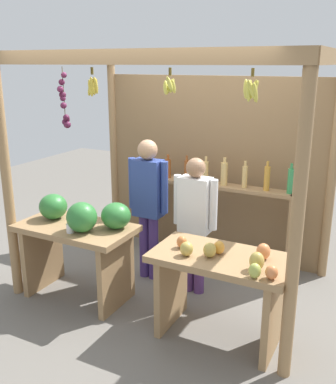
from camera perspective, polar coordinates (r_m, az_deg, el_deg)
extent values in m
plane|color=slate|center=(5.02, 1.01, -11.73)|extent=(12.00, 12.00, 0.00)
cylinder|color=#99754C|center=(4.67, -20.24, 1.37)|extent=(0.10, 0.10, 2.48)
cylinder|color=#99754C|center=(3.27, 16.36, -4.53)|extent=(0.10, 0.10, 2.48)
cylinder|color=#99754C|center=(6.07, -7.08, 5.59)|extent=(0.10, 0.10, 2.48)
cylinder|color=#99754C|center=(5.08, 20.63, 2.50)|extent=(0.10, 0.10, 2.48)
cube|color=#99754C|center=(3.59, -5.81, 17.10)|extent=(2.95, 0.12, 0.12)
cube|color=#99754C|center=(5.21, -13.66, 16.53)|extent=(0.12, 2.00, 0.12)
cube|color=#99754C|center=(4.01, 20.58, 16.11)|extent=(0.12, 2.00, 0.12)
cube|color=olive|center=(5.46, 5.59, 3.08)|extent=(2.85, 0.04, 2.23)
cylinder|color=brown|center=(3.85, -9.85, 15.26)|extent=(0.02, 0.02, 0.06)
ellipsoid|color=gold|center=(3.84, -9.41, 13.52)|extent=(0.04, 0.07, 0.15)
ellipsoid|color=gold|center=(3.86, -9.45, 13.33)|extent=(0.08, 0.06, 0.15)
ellipsoid|color=gold|center=(3.88, -9.74, 13.42)|extent=(0.07, 0.06, 0.15)
ellipsoid|color=gold|center=(3.87, -10.04, 13.25)|extent=(0.04, 0.09, 0.15)
ellipsoid|color=gold|center=(3.84, -10.04, 13.18)|extent=(0.07, 0.05, 0.15)
ellipsoid|color=gold|center=(3.83, -9.80, 13.47)|extent=(0.06, 0.05, 0.15)
cylinder|color=brown|center=(3.32, 10.97, 15.05)|extent=(0.02, 0.02, 0.06)
ellipsoid|color=#D1CC4C|center=(3.31, 11.25, 12.58)|extent=(0.04, 0.08, 0.15)
ellipsoid|color=#D1CC4C|center=(3.33, 11.22, 12.98)|extent=(0.07, 0.08, 0.15)
ellipsoid|color=#D1CC4C|center=(3.35, 11.15, 12.91)|extent=(0.09, 0.05, 0.15)
ellipsoid|color=#D1CC4C|center=(3.36, 10.77, 12.65)|extent=(0.07, 0.05, 0.15)
ellipsoid|color=#D1CC4C|center=(3.33, 10.47, 12.97)|extent=(0.05, 0.07, 0.15)
ellipsoid|color=#D1CC4C|center=(3.31, 10.09, 13.07)|extent=(0.06, 0.08, 0.15)
ellipsoid|color=#D1CC4C|center=(3.30, 10.37, 12.72)|extent=(0.06, 0.05, 0.15)
ellipsoid|color=#D1CC4C|center=(3.28, 10.77, 12.98)|extent=(0.09, 0.04, 0.15)
ellipsoid|color=#D1CC4C|center=(3.29, 11.25, 12.54)|extent=(0.06, 0.07, 0.15)
cylinder|color=brown|center=(3.51, 0.28, 15.40)|extent=(0.02, 0.02, 0.06)
ellipsoid|color=#D1CC4C|center=(3.49, 0.68, 13.58)|extent=(0.04, 0.08, 0.12)
ellipsoid|color=#D1CC4C|center=(3.53, 0.51, 13.65)|extent=(0.06, 0.04, 0.12)
ellipsoid|color=#D1CC4C|center=(3.53, 0.04, 13.43)|extent=(0.06, 0.07, 0.12)
ellipsoid|color=#D1CC4C|center=(3.51, -0.32, 13.44)|extent=(0.06, 0.07, 0.12)
ellipsoid|color=#D1CC4C|center=(3.47, 0.21, 13.91)|extent=(0.07, 0.05, 0.12)
cylinder|color=#4C422D|center=(4.56, -13.39, 12.14)|extent=(0.01, 0.01, 0.55)
sphere|color=#511938|center=(4.53, -13.39, 14.59)|extent=(0.06, 0.06, 0.06)
sphere|color=#47142D|center=(4.55, -13.66, 13.71)|extent=(0.06, 0.06, 0.06)
sphere|color=#601E42|center=(4.55, -13.85, 12.86)|extent=(0.06, 0.06, 0.06)
sphere|color=#47142D|center=(4.58, -13.55, 12.20)|extent=(0.07, 0.07, 0.07)
sphere|color=#511938|center=(4.57, -13.52, 11.76)|extent=(0.06, 0.06, 0.06)
sphere|color=#511938|center=(4.56, -13.44, 10.89)|extent=(0.06, 0.06, 0.06)
sphere|color=#47142D|center=(4.55, -13.10, 9.41)|extent=(0.06, 0.06, 0.06)
sphere|color=#511938|center=(4.59, -13.22, 8.85)|extent=(0.07, 0.07, 0.07)
sphere|color=#47142D|center=(4.59, -13.03, 9.18)|extent=(0.06, 0.06, 0.06)
sphere|color=#511938|center=(4.57, -12.97, 8.54)|extent=(0.07, 0.07, 0.07)
cube|color=#99754C|center=(4.55, -11.92, -4.62)|extent=(1.20, 0.64, 0.06)
cube|color=#99754C|center=(4.99, -15.97, -7.88)|extent=(0.06, 0.58, 0.73)
cube|color=#99754C|center=(4.44, -6.71, -10.50)|extent=(0.06, 0.58, 0.73)
ellipsoid|color=#2D7533|center=(4.74, -14.71, -1.84)|extent=(0.33, 0.33, 0.26)
ellipsoid|color=#2D7533|center=(4.31, -11.15, -3.24)|extent=(0.34, 0.34, 0.30)
ellipsoid|color=#2D7533|center=(4.35, -6.79, -3.08)|extent=(0.38, 0.38, 0.26)
cylinder|color=white|center=(4.34, -12.63, -4.62)|extent=(0.07, 0.07, 0.09)
cube|color=#99754C|center=(3.82, 6.96, -8.58)|extent=(1.20, 0.64, 0.06)
cube|color=#99754C|center=(4.16, 0.45, -12.32)|extent=(0.06, 0.58, 0.73)
cube|color=#99754C|center=(3.89, 13.60, -15.10)|extent=(0.06, 0.58, 0.73)
ellipsoid|color=#B79E47|center=(3.73, 5.45, -7.53)|extent=(0.12, 0.12, 0.13)
ellipsoid|color=gold|center=(3.81, 6.65, -7.18)|extent=(0.13, 0.13, 0.12)
ellipsoid|color=#E07F47|center=(3.46, 13.34, -10.13)|extent=(0.12, 0.12, 0.11)
ellipsoid|color=#B79E47|center=(3.56, 11.47, -8.81)|extent=(0.15, 0.15, 0.15)
ellipsoid|color=#B79E47|center=(3.75, 2.43, -7.39)|extent=(0.15, 0.15, 0.13)
ellipsoid|color=#CC7038|center=(3.90, 1.82, -6.52)|extent=(0.11, 0.11, 0.11)
ellipsoid|color=#E07F47|center=(3.77, 12.30, -7.55)|extent=(0.16, 0.16, 0.14)
ellipsoid|color=#A8B24C|center=(3.45, 11.23, -10.01)|extent=(0.12, 0.12, 0.12)
cube|color=#99754C|center=(5.73, -2.73, -2.61)|extent=(0.05, 0.20, 1.00)
cube|color=#99754C|center=(5.12, 15.64, -5.62)|extent=(0.05, 0.20, 1.00)
cube|color=#99754C|center=(5.21, 6.07, 0.87)|extent=(1.85, 0.22, 0.04)
cylinder|color=#994C1E|center=(5.53, -2.20, 3.36)|extent=(0.07, 0.07, 0.24)
cylinder|color=#994C1E|center=(5.49, -2.21, 4.87)|extent=(0.03, 0.03, 0.06)
cylinder|color=#994C1E|center=(5.42, -0.01, 3.06)|extent=(0.07, 0.07, 0.23)
cylinder|color=#994C1E|center=(5.39, -0.01, 4.56)|extent=(0.03, 0.03, 0.06)
cylinder|color=#994C1E|center=(5.31, 2.44, 2.83)|extent=(0.06, 0.06, 0.24)
cylinder|color=#994C1E|center=(5.27, 2.46, 4.43)|extent=(0.03, 0.03, 0.06)
cylinder|color=#D8B266|center=(5.21, 4.92, 2.59)|extent=(0.06, 0.06, 0.26)
cylinder|color=#D8B266|center=(5.17, 4.96, 4.29)|extent=(0.03, 0.03, 0.06)
cylinder|color=#D8B266|center=(5.13, 7.32, 2.35)|extent=(0.08, 0.08, 0.27)
cylinder|color=#D8B266|center=(5.09, 7.38, 4.13)|extent=(0.04, 0.04, 0.06)
cylinder|color=#D8B266|center=(5.05, 9.95, 1.94)|extent=(0.06, 0.06, 0.25)
cylinder|color=#D8B266|center=(5.02, 10.04, 3.66)|extent=(0.03, 0.03, 0.06)
cylinder|color=gold|center=(4.99, 12.74, 1.71)|extent=(0.06, 0.06, 0.27)
cylinder|color=gold|center=(4.95, 12.86, 3.58)|extent=(0.03, 0.03, 0.06)
cylinder|color=#338C4C|center=(4.93, 15.63, 1.35)|extent=(0.06, 0.06, 0.28)
cylinder|color=#338C4C|center=(4.89, 15.78, 3.25)|extent=(0.03, 0.03, 0.06)
cylinder|color=#452F77|center=(5.03, -3.12, -6.98)|extent=(0.11, 0.11, 0.75)
cylinder|color=#452F77|center=(4.97, -1.91, -7.24)|extent=(0.11, 0.11, 0.75)
cube|color=#2D428C|center=(4.77, -2.62, 0.50)|extent=(0.32, 0.19, 0.63)
cylinder|color=#2D428C|center=(4.86, -4.68, 1.16)|extent=(0.08, 0.08, 0.57)
cylinder|color=#2D428C|center=(4.66, -0.49, 0.57)|extent=(0.08, 0.08, 0.57)
sphere|color=tan|center=(4.67, -2.69, 5.51)|extent=(0.22, 0.22, 0.22)
cylinder|color=#55326E|center=(4.74, 2.74, -8.89)|extent=(0.11, 0.11, 0.69)
cylinder|color=#55326E|center=(4.70, 4.09, -9.17)|extent=(0.11, 0.11, 0.69)
cube|color=white|center=(4.48, 3.55, -1.69)|extent=(0.32, 0.19, 0.58)
cylinder|color=white|center=(4.55, 1.25, -0.98)|extent=(0.08, 0.08, 0.52)
cylinder|color=white|center=(4.40, 5.94, -1.69)|extent=(0.08, 0.08, 0.52)
sphere|color=#997051|center=(4.37, 3.64, 3.17)|extent=(0.20, 0.20, 0.20)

